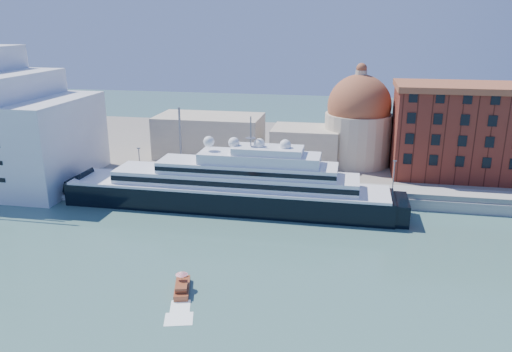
# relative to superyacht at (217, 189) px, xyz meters

# --- Properties ---
(ground) EXTENTS (400.00, 400.00, 0.00)m
(ground) POSITION_rel_superyacht_xyz_m (8.48, -23.00, -4.21)
(ground) COLOR #3C675E
(ground) RESTS_ON ground
(quay) EXTENTS (180.00, 10.00, 2.50)m
(quay) POSITION_rel_superyacht_xyz_m (8.48, 11.00, -2.96)
(quay) COLOR gray
(quay) RESTS_ON ground
(land) EXTENTS (260.00, 72.00, 2.00)m
(land) POSITION_rel_superyacht_xyz_m (8.48, 52.00, -3.21)
(land) COLOR slate
(land) RESTS_ON ground
(quay_fence) EXTENTS (180.00, 0.10, 1.20)m
(quay_fence) POSITION_rel_superyacht_xyz_m (8.48, 6.50, -1.11)
(quay_fence) COLOR slate
(quay_fence) RESTS_ON quay
(superyacht) EXTENTS (81.58, 11.31, 24.38)m
(superyacht) POSITION_rel_superyacht_xyz_m (0.00, 0.00, 0.00)
(superyacht) COLOR black
(superyacht) RESTS_ON ground
(service_barge) EXTENTS (10.96, 6.00, 2.35)m
(service_barge) POSITION_rel_superyacht_xyz_m (-34.67, -0.45, -3.53)
(service_barge) COLOR white
(service_barge) RESTS_ON ground
(water_taxi) EXTENTS (3.85, 6.94, 3.13)m
(water_taxi) POSITION_rel_superyacht_xyz_m (4.25, -36.35, -3.46)
(water_taxi) COLOR brown
(water_taxi) RESTS_ON ground
(warehouse) EXTENTS (43.00, 19.00, 23.25)m
(warehouse) POSITION_rel_superyacht_xyz_m (60.48, 29.00, 9.58)
(warehouse) COLOR maroon
(warehouse) RESTS_ON land
(church) EXTENTS (66.00, 18.00, 25.50)m
(church) POSITION_rel_superyacht_xyz_m (14.86, 34.72, 6.70)
(church) COLOR beige
(church) RESTS_ON land
(lamp_posts) EXTENTS (120.80, 2.40, 18.00)m
(lamp_posts) POSITION_rel_superyacht_xyz_m (-4.19, 9.27, 5.63)
(lamp_posts) COLOR slate
(lamp_posts) RESTS_ON quay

